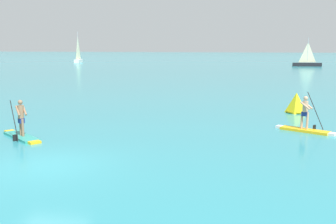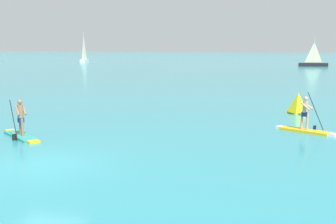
{
  "view_description": "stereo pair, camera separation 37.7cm",
  "coord_description": "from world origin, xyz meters",
  "px_view_note": "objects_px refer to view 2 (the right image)",
  "views": [
    {
      "loc": [
        6.91,
        -12.52,
        4.17
      ],
      "look_at": [
        2.64,
        8.41,
        0.62
      ],
      "focal_mm": 43.36,
      "sensor_mm": 36.0,
      "label": 1
    },
    {
      "loc": [
        7.28,
        -12.44,
        4.17
      ],
      "look_at": [
        2.64,
        8.41,
        0.62
      ],
      "focal_mm": 43.36,
      "sensor_mm": 36.0,
      "label": 2
    }
  ],
  "objects_px": {
    "paddleboarder_far_right": "(305,125)",
    "sailboat_right_horizon": "(313,63)",
    "sailboat_left_horizon": "(84,58)",
    "paddleboarder_mid_center": "(21,130)",
    "race_marker_buoy": "(298,104)"
  },
  "relations": [
    {
      "from": "sailboat_left_horizon",
      "to": "sailboat_right_horizon",
      "type": "distance_m",
      "value": 51.86
    },
    {
      "from": "sailboat_right_horizon",
      "to": "paddleboarder_far_right",
      "type": "bearing_deg",
      "value": -100.12
    },
    {
      "from": "paddleboarder_mid_center",
      "to": "sailboat_left_horizon",
      "type": "relative_size",
      "value": 0.4
    },
    {
      "from": "paddleboarder_far_right",
      "to": "sailboat_left_horizon",
      "type": "bearing_deg",
      "value": 150.74
    },
    {
      "from": "paddleboarder_mid_center",
      "to": "paddleboarder_far_right",
      "type": "relative_size",
      "value": 1.04
    },
    {
      "from": "sailboat_left_horizon",
      "to": "sailboat_right_horizon",
      "type": "xyz_separation_m",
      "value": [
        51.32,
        -7.45,
        -0.34
      ]
    },
    {
      "from": "race_marker_buoy",
      "to": "sailboat_left_horizon",
      "type": "bearing_deg",
      "value": 123.51
    },
    {
      "from": "paddleboarder_mid_center",
      "to": "sailboat_right_horizon",
      "type": "bearing_deg",
      "value": 110.33
    },
    {
      "from": "sailboat_left_horizon",
      "to": "race_marker_buoy",
      "type": "bearing_deg",
      "value": 21.78
    },
    {
      "from": "paddleboarder_far_right",
      "to": "sailboat_right_horizon",
      "type": "relative_size",
      "value": 0.49
    },
    {
      "from": "race_marker_buoy",
      "to": "sailboat_right_horizon",
      "type": "bearing_deg",
      "value": 82.16
    },
    {
      "from": "paddleboarder_mid_center",
      "to": "sailboat_right_horizon",
      "type": "xyz_separation_m",
      "value": [
        20.9,
        67.66,
        0.36
      ]
    },
    {
      "from": "sailboat_left_horizon",
      "to": "paddleboarder_mid_center",
      "type": "bearing_deg",
      "value": 10.31
    },
    {
      "from": "race_marker_buoy",
      "to": "sailboat_left_horizon",
      "type": "xyz_separation_m",
      "value": [
        -43.33,
        65.43,
        0.49
      ]
    },
    {
      "from": "paddleboarder_far_right",
      "to": "race_marker_buoy",
      "type": "xyz_separation_m",
      "value": [
        0.14,
        5.7,
        0.19
      ]
    }
  ]
}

